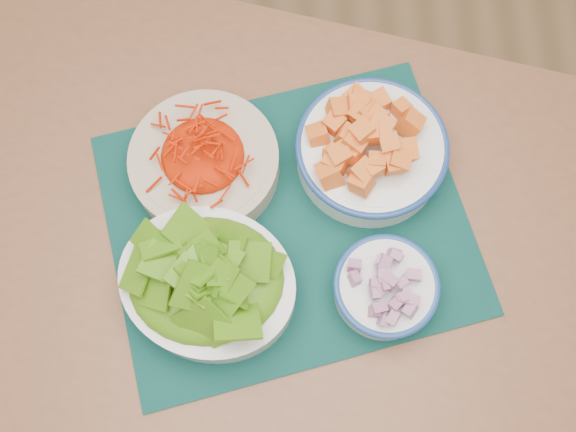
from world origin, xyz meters
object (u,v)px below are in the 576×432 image
object	(u,v)px
lettuce_bowl	(207,280)
table	(296,284)
placemat	(288,223)
carrot_bowl	(204,159)
onion_bowl	(386,286)
squash_bowl	(373,145)

from	to	relation	value
lettuce_bowl	table	bearing A→B (deg)	31.79
placemat	lettuce_bowl	bearing A→B (deg)	-153.23
table	carrot_bowl	xyz separation A→B (m)	(-0.13, 0.16, 0.14)
table	lettuce_bowl	size ratio (longest dim) A/B	4.81
table	carrot_bowl	size ratio (longest dim) A/B	5.19
onion_bowl	table	bearing A→B (deg)	164.42
carrot_bowl	onion_bowl	xyz separation A→B (m)	(0.26, -0.19, -0.00)
table	lettuce_bowl	world-z (taller)	lettuce_bowl
carrot_bowl	squash_bowl	world-z (taller)	squash_bowl
squash_bowl	placemat	bearing A→B (deg)	-141.42
table	lettuce_bowl	distance (m)	0.19
onion_bowl	lettuce_bowl	bearing A→B (deg)	178.03
lettuce_bowl	onion_bowl	distance (m)	0.25
carrot_bowl	lettuce_bowl	bearing A→B (deg)	-86.62
squash_bowl	onion_bowl	bearing A→B (deg)	-87.31
carrot_bowl	onion_bowl	size ratio (longest dim) A/B	1.70
lettuce_bowl	placemat	bearing A→B (deg)	61.18
placemat	carrot_bowl	size ratio (longest dim) A/B	1.85
table	squash_bowl	size ratio (longest dim) A/B	5.39
placemat	lettuce_bowl	size ratio (longest dim) A/B	1.72
table	lettuce_bowl	bearing A→B (deg)	-152.81
lettuce_bowl	onion_bowl	size ratio (longest dim) A/B	1.83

